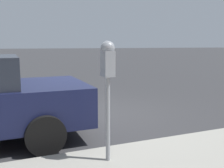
# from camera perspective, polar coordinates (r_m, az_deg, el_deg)

# --- Properties ---
(ground_plane) EXTENTS (220.00, 220.00, 0.00)m
(ground_plane) POSITION_cam_1_polar(r_m,az_deg,el_deg) (6.38, -5.38, -7.12)
(ground_plane) COLOR #333335
(parking_meter) EXTENTS (0.21, 0.19, 1.64)m
(parking_meter) POSITION_cam_1_polar(r_m,az_deg,el_deg) (3.47, -0.94, 3.02)
(parking_meter) COLOR gray
(parking_meter) RESTS_ON sidewalk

